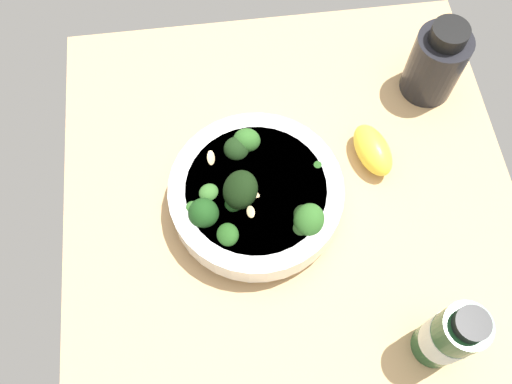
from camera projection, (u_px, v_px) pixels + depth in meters
ground_plane at (289, 198)px, 74.37cm from camera, size 58.92×58.92×4.44cm
bowl_of_broccoli at (255, 195)px, 68.30cm from camera, size 21.53×21.53×9.64cm
lemon_wedge at (373, 150)px, 72.50cm from camera, size 8.58×5.93×4.21cm
bottle_tall at (449, 336)px, 58.36cm from camera, size 5.12×5.12×13.62cm
bottle_short at (436, 62)px, 74.19cm from camera, size 7.36×7.36×12.21cm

